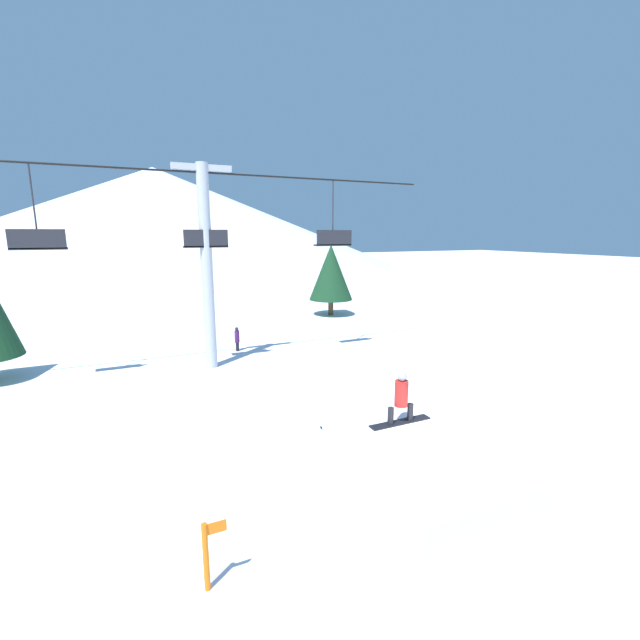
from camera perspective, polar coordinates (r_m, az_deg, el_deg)
The scene contains 8 objects.
ground_plane at distance 10.44m, azimuth 19.84°, elevation -23.12°, with size 220.00×220.00×0.00m, color white.
mountain_ridge at distance 87.95m, azimuth -21.05°, elevation 12.73°, with size 89.07×89.07×17.75m.
snow_ramp at distance 9.64m, azimuth 13.09°, elevation -20.55°, with size 2.73×3.81×1.50m.
snowboarder at distance 10.15m, azimuth 10.77°, elevation -10.24°, with size 1.56×0.31×1.24m.
chairlift at distance 18.80m, azimuth -14.92°, elevation 8.36°, with size 20.97×0.49×8.64m.
pine_tree_far at distance 30.65m, azimuth 1.47°, elevation 6.37°, with size 3.11×3.11×5.06m.
trail_marker at distance 8.19m, azimuth -14.84°, elevation -27.95°, with size 0.41×0.10×1.23m.
distant_skier at distance 21.82m, azimuth -11.00°, elevation -2.39°, with size 0.24×0.24×1.23m.
Camera 1 is at (-6.31, -5.95, 5.82)m, focal length 24.00 mm.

